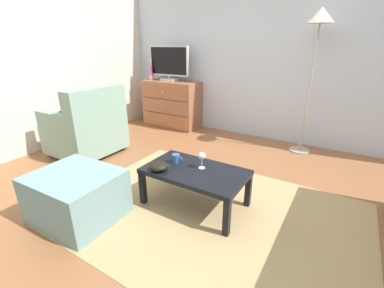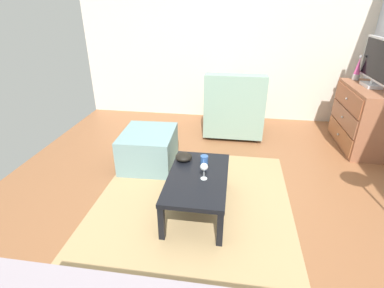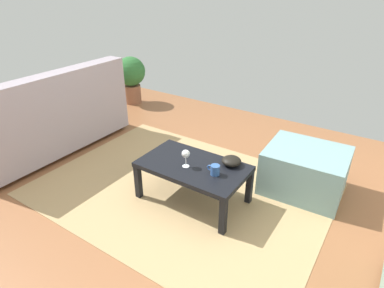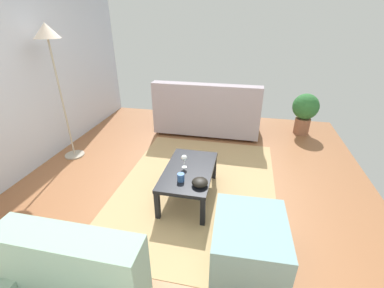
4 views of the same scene
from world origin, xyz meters
The scene contains 14 objects.
ground_plane centered at (0.00, 0.00, -0.03)m, with size 5.70×4.74×0.05m, color #915B38.
wall_accent_rear centered at (0.00, 2.13, 1.38)m, with size 5.70×0.12×2.76m, color silver.
wall_plain_left centered at (-2.61, 0.00, 1.38)m, with size 0.12×4.74×2.76m, color silver.
area_rug centered at (0.20, -0.20, 0.00)m, with size 2.60×1.90×0.01m, color tan.
dresser centered at (-1.65, 1.82, 0.41)m, with size 1.01×0.49×0.82m.
tv centered at (-1.70, 1.84, 1.13)m, with size 0.79×0.18×0.59m.
lava_lamp centered at (-2.06, 1.78, 0.96)m, with size 0.09×0.09×0.33m.
coffee_table centered at (0.02, -0.14, 0.32)m, with size 0.92×0.54×0.37m.
wine_glass centered at (0.06, -0.08, 0.48)m, with size 0.07×0.07×0.16m.
mug centered at (-0.21, -0.11, 0.41)m, with size 0.11×0.08×0.08m.
bowl_decorative centered at (-0.25, -0.32, 0.40)m, with size 0.17×0.17×0.07m, color black.
armchair centered at (-1.84, 0.15, 0.37)m, with size 0.80×0.82×0.93m.
ottoman centered at (-0.75, -0.83, 0.21)m, with size 0.70×0.60×0.42m, color #719598.
standing_lamp centered at (0.62, 1.77, 1.58)m, with size 0.32×0.32×1.84m.
Camera 1 is at (1.10, -1.94, 1.43)m, focal length 24.22 mm.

